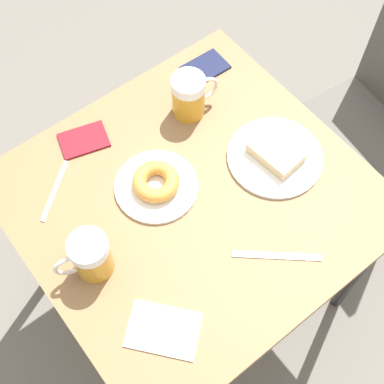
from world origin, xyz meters
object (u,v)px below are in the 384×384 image
(beer_mug_center, at_px, (90,256))
(passport_far_edge, at_px, (205,68))
(beer_mug_left, at_px, (189,96))
(chair, at_px, (383,110))
(knife, at_px, (277,256))
(plate_with_donut, at_px, (156,184))
(plate_with_cake, at_px, (275,155))
(passport_near_edge, at_px, (84,140))
(napkin_folded, at_px, (163,330))
(fork, at_px, (55,190))

(beer_mug_center, distance_m, passport_far_edge, 0.67)
(beer_mug_left, height_order, beer_mug_center, same)
(chair, height_order, passport_far_edge, chair)
(beer_mug_center, bearing_deg, passport_far_edge, 118.38)
(beer_mug_center, xyz_separation_m, passport_far_edge, (-0.32, 0.59, -0.06))
(knife, bearing_deg, plate_with_donut, -160.77)
(beer_mug_left, bearing_deg, plate_with_cake, 17.33)
(beer_mug_center, relative_size, passport_near_edge, 0.92)
(napkin_folded, bearing_deg, beer_mug_left, 136.72)
(plate_with_donut, distance_m, napkin_folded, 0.37)
(beer_mug_left, bearing_deg, knife, -12.21)
(beer_mug_left, distance_m, knife, 0.48)
(napkin_folded, height_order, fork, same)
(knife, bearing_deg, beer_mug_center, -124.49)
(beer_mug_center, xyz_separation_m, napkin_folded, (0.22, 0.04, -0.06))
(passport_far_edge, bearing_deg, plate_with_cake, -7.81)
(napkin_folded, xyz_separation_m, passport_near_edge, (-0.54, 0.13, 0.00))
(chair, height_order, beer_mug_left, chair)
(beer_mug_left, distance_m, fork, 0.43)
(fork, bearing_deg, knife, 34.13)
(napkin_folded, distance_m, fork, 0.45)
(beer_mug_left, relative_size, passport_near_edge, 0.93)
(chair, height_order, knife, chair)
(napkin_folded, bearing_deg, fork, -179.12)
(knife, bearing_deg, fork, -145.87)
(beer_mug_left, distance_m, beer_mug_center, 0.51)
(plate_with_cake, height_order, passport_far_edge, plate_with_cake)
(plate_with_donut, bearing_deg, napkin_folded, -33.71)
(plate_with_cake, relative_size, knife, 1.47)
(chair, relative_size, passport_far_edge, 6.70)
(fork, bearing_deg, napkin_folded, 0.88)
(plate_with_donut, relative_size, passport_far_edge, 1.66)
(chair, bearing_deg, knife, -66.58)
(chair, bearing_deg, passport_far_edge, -120.48)
(chair, relative_size, knife, 5.04)
(chair, distance_m, knife, 0.76)
(chair, xyz_separation_m, beer_mug_left, (-0.26, -0.59, 0.27))
(beer_mug_center, xyz_separation_m, passport_near_edge, (-0.32, 0.17, -0.06))
(knife, height_order, passport_far_edge, passport_far_edge)
(passport_near_edge, bearing_deg, beer_mug_left, 71.68)
(chair, xyz_separation_m, plate_with_cake, (-0.00, -0.51, 0.22))
(plate_with_donut, bearing_deg, passport_near_edge, -163.59)
(napkin_folded, distance_m, passport_far_edge, 0.77)
(beer_mug_left, height_order, knife, beer_mug_left)
(beer_mug_center, height_order, passport_near_edge, beer_mug_center)
(beer_mug_left, distance_m, passport_far_edge, 0.17)
(plate_with_cake, bearing_deg, beer_mug_left, -162.67)
(beer_mug_center, bearing_deg, fork, 172.32)
(chair, height_order, plate_with_donut, chair)
(plate_with_donut, xyz_separation_m, knife, (0.33, 0.11, -0.02))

